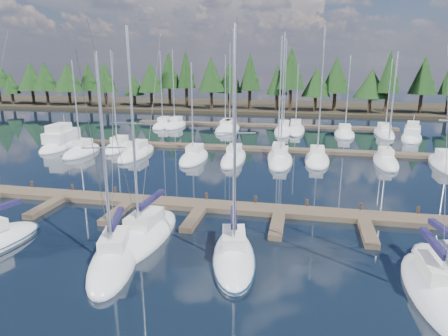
% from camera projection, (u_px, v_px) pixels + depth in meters
% --- Properties ---
extents(ground, '(260.00, 260.00, 0.00)m').
position_uv_depth(ground, '(231.00, 169.00, 42.91)').
color(ground, black).
rests_on(ground, ground).
extents(far_shore, '(220.00, 30.00, 0.60)m').
position_uv_depth(far_shore, '(275.00, 107.00, 99.63)').
color(far_shore, black).
rests_on(far_shore, ground).
extents(main_dock, '(44.00, 6.13, 0.90)m').
position_uv_depth(main_dock, '(201.00, 208.00, 30.89)').
color(main_dock, brown).
rests_on(main_dock, ground).
extents(back_docks, '(50.00, 21.80, 0.40)m').
position_uv_depth(back_docks, '(254.00, 135.00, 61.40)').
color(back_docks, brown).
rests_on(back_docks, ground).
extents(front_sailboat_2, '(3.46, 9.05, 13.93)m').
position_uv_depth(front_sailboat_2, '(143.00, 236.00, 25.83)').
color(front_sailboat_2, silver).
rests_on(front_sailboat_2, ground).
extents(front_sailboat_3, '(4.45, 8.11, 12.49)m').
position_uv_depth(front_sailboat_3, '(114.00, 259.00, 22.72)').
color(front_sailboat_3, silver).
rests_on(front_sailboat_3, ground).
extents(front_sailboat_4, '(3.90, 7.96, 13.79)m').
position_uv_depth(front_sailboat_4, '(234.00, 257.00, 23.01)').
color(front_sailboat_4, silver).
rests_on(front_sailboat_4, ground).
extents(front_sailboat_5, '(3.15, 8.32, 15.90)m').
position_uv_depth(front_sailboat_5, '(438.00, 291.00, 19.54)').
color(front_sailboat_5, silver).
rests_on(front_sailboat_5, ground).
extents(back_sailboat_rows, '(45.25, 32.48, 15.83)m').
position_uv_depth(back_sailboat_rows, '(255.00, 141.00, 57.00)').
color(back_sailboat_rows, silver).
rests_on(back_sailboat_rows, ground).
extents(motor_yacht_left, '(4.27, 10.56, 5.17)m').
position_uv_depth(motor_yacht_left, '(62.00, 142.00, 54.15)').
color(motor_yacht_left, silver).
rests_on(motor_yacht_left, ground).
extents(motor_yacht_right, '(4.90, 9.05, 4.30)m').
position_uv_depth(motor_yacht_right, '(412.00, 136.00, 59.35)').
color(motor_yacht_right, silver).
rests_on(motor_yacht_right, ground).
extents(tree_line, '(183.89, 11.39, 13.91)m').
position_uv_depth(tree_line, '(263.00, 79.00, 88.91)').
color(tree_line, black).
rests_on(tree_line, far_shore).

